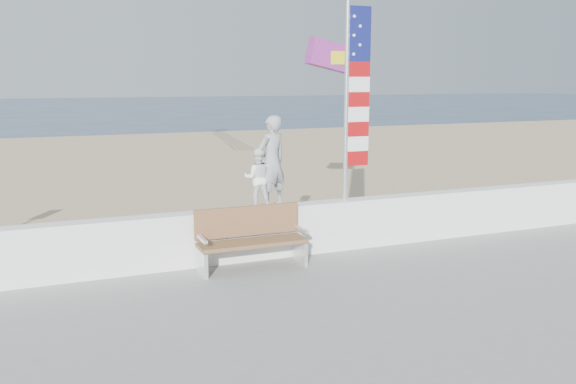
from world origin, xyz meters
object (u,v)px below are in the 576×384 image
child (258,178)px  bench (251,237)px  flag (353,94)px  adult (272,161)px

child → bench: 1.05m
child → bench: size_ratio=0.57×
flag → adult: bearing=180.0°
adult → flag: 1.91m
child → bench: bearing=76.0°
adult → flag: flag is taller
flag → child: bearing=180.0°
child → flag: (1.80, -0.00, 1.40)m
adult → child: 0.37m
bench → flag: (2.09, 0.45, 2.30)m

